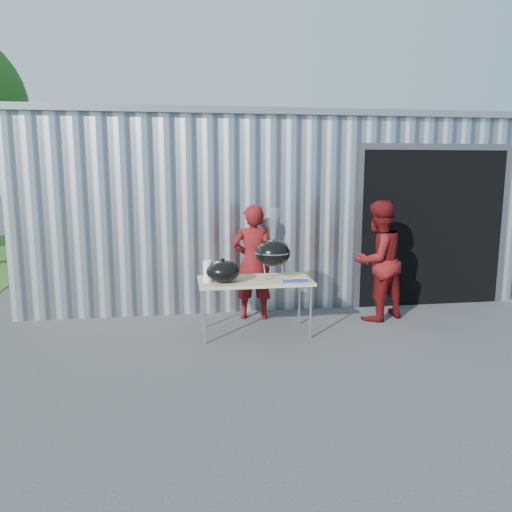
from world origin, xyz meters
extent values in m
plane|color=#3B3B3E|center=(0.00, 0.00, 0.00)|extent=(80.00, 80.00, 0.00)
cube|color=silver|center=(0.80, 4.70, 1.50)|extent=(8.00, 6.00, 3.00)
cube|color=slate|center=(0.80, 4.70, 3.05)|extent=(8.20, 6.20, 0.10)
cube|color=black|center=(3.30, 2.27, 1.25)|extent=(2.40, 1.20, 2.50)
cube|color=#4C4C51|center=(3.30, 1.70, 2.55)|extent=(2.52, 0.08, 0.10)
cube|color=tan|center=(0.24, 0.63, 0.73)|extent=(1.50, 0.75, 0.04)
cylinder|color=silver|center=(-0.45, 0.32, 0.35)|extent=(0.03, 0.03, 0.71)
cylinder|color=silver|center=(0.93, 0.32, 0.35)|extent=(0.03, 0.03, 0.71)
cylinder|color=silver|center=(-0.45, 0.95, 0.35)|extent=(0.03, 0.03, 0.71)
cylinder|color=silver|center=(0.93, 0.95, 0.35)|extent=(0.03, 0.03, 0.71)
ellipsoid|color=black|center=(0.48, 0.65, 1.10)|extent=(0.47, 0.47, 0.35)
cylinder|color=silver|center=(0.48, 0.65, 1.11)|extent=(0.48, 0.48, 0.02)
cylinder|color=silver|center=(0.48, 0.65, 1.12)|extent=(0.45, 0.45, 0.01)
cylinder|color=silver|center=(0.48, 0.79, 0.87)|extent=(0.02, 0.02, 0.24)
cylinder|color=silver|center=(0.36, 0.58, 0.87)|extent=(0.02, 0.02, 0.24)
cylinder|color=silver|center=(0.60, 0.58, 0.87)|extent=(0.02, 0.02, 0.24)
cylinder|color=#C07245|center=(0.34, 0.65, 1.14)|extent=(0.02, 0.14, 0.02)
cylinder|color=#C07245|center=(0.39, 0.65, 1.14)|extent=(0.02, 0.14, 0.02)
cylinder|color=#C07245|center=(0.43, 0.65, 1.14)|extent=(0.02, 0.14, 0.02)
cylinder|color=#C07245|center=(0.48, 0.65, 1.14)|extent=(0.02, 0.14, 0.02)
cylinder|color=#C07245|center=(0.53, 0.65, 1.14)|extent=(0.02, 0.14, 0.02)
cylinder|color=#C07245|center=(0.57, 0.65, 1.14)|extent=(0.02, 0.14, 0.02)
cylinder|color=#C07245|center=(0.62, 0.65, 1.14)|extent=(0.02, 0.14, 0.02)
cone|color=silver|center=(0.48, 0.65, 1.42)|extent=(0.20, 0.20, 0.55)
ellipsoid|color=black|center=(-0.20, 0.53, 0.89)|extent=(0.44, 0.44, 0.29)
cylinder|color=black|center=(-0.20, 0.53, 1.05)|extent=(0.05, 0.05, 0.03)
cylinder|color=white|center=(-0.39, 0.58, 0.89)|extent=(0.12, 0.12, 0.28)
cube|color=white|center=(-0.31, 0.82, 0.80)|extent=(0.20, 0.15, 0.10)
cube|color=#1C24B8|center=(0.73, 0.38, 0.78)|extent=(0.32, 0.06, 0.05)
cube|color=yellow|center=(0.73, 0.38, 0.81)|extent=(0.32, 0.06, 0.01)
imported|color=#5C0E0F|center=(0.32, 1.34, 0.85)|extent=(0.68, 0.51, 1.70)
imported|color=#5C0E0F|center=(2.12, 1.03, 0.88)|extent=(1.05, 0.96, 1.76)
camera|label=1|loc=(-0.74, -5.80, 2.18)|focal=35.00mm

